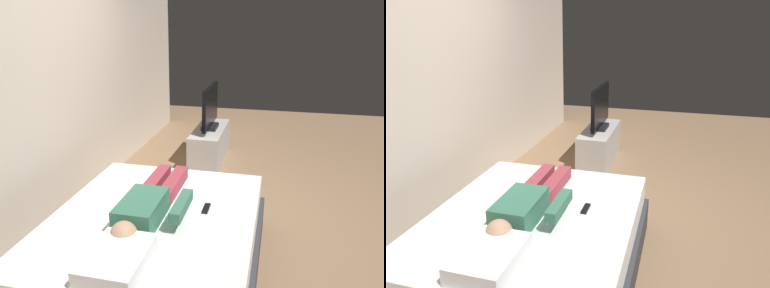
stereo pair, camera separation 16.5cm
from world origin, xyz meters
The scene contains 8 objects.
ground_plane centered at (0.00, 0.00, 0.00)m, with size 10.00×10.00×0.00m, color #8C6B4C.
back_wall centered at (0.40, 1.52, 1.40)m, with size 6.40×0.10×2.80m, color beige.
bed centered at (-0.92, 0.25, 0.26)m, with size 1.94×1.58×0.54m.
pillow centered at (-1.57, 0.25, 0.60)m, with size 0.48×0.34×0.12m, color white.
person centered at (-0.89, 0.28, 0.62)m, with size 1.26×0.46×0.18m.
remote centered at (-0.74, -0.12, 0.55)m, with size 0.15×0.04×0.02m, color black.
tv_stand centered at (1.61, 0.29, 0.25)m, with size 1.10×0.40×0.50m, color #B7B2AD.
tv centered at (1.61, 0.29, 0.78)m, with size 0.88×0.20×0.59m.
Camera 1 is at (-3.25, -0.60, 1.94)m, focal length 34.63 mm.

